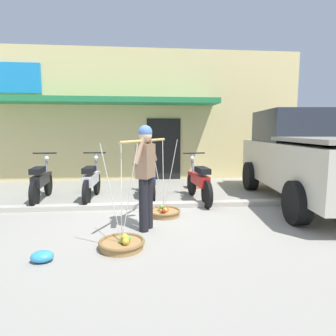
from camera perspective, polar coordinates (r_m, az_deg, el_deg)
name	(u,v)px	position (r m, az deg, el deg)	size (l,w,h in m)	color
ground_plane	(154,218)	(5.40, -2.83, -9.86)	(90.00, 90.00, 0.00)	gray
sidewalk_curb	(152,205)	(6.06, -3.15, -7.44)	(20.00, 0.24, 0.10)	#AEA89C
fruit_vendor	(146,170)	(4.57, -4.48, -0.49)	(0.74, 1.48, 1.70)	black
fruit_basket_left_side	(164,212)	(5.48, -0.84, -8.75)	(0.64, 0.64, 1.45)	#9E7542
fruit_basket_right_side	(122,243)	(4.09, -9.17, -14.60)	(0.64, 0.64, 1.45)	#9E7542
motorcycle_nearest_shop	(41,182)	(7.10, -24.00, -2.54)	(0.54, 1.82, 1.09)	black
motorcycle_second_in_row	(92,181)	(6.82, -14.99, -2.53)	(0.54, 1.82, 1.09)	black
motorcycle_third_in_row	(148,179)	(6.92, -3.94, -2.15)	(0.54, 1.82, 1.09)	black
motorcycle_end_of_row	(199,182)	(6.54, 6.24, -2.74)	(0.54, 1.82, 1.09)	black
parked_truck	(310,157)	(7.15, 26.54, 2.06)	(2.55, 4.88, 2.10)	beige
storefront_building	(111,118)	(11.95, -11.39, 9.70)	(13.00, 6.00, 4.20)	#DBC684
plastic_litter_bag	(42,256)	(3.99, -23.84, -15.85)	(0.28, 0.22, 0.14)	#3393D1
wooden_crate	(196,182)	(8.10, 5.59, -2.86)	(0.44, 0.36, 0.32)	olive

